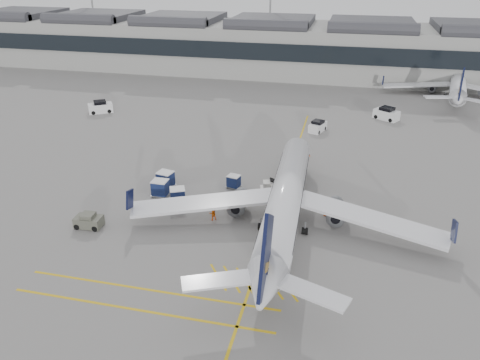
% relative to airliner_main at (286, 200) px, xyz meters
% --- Properties ---
extents(ground, '(220.00, 220.00, 0.00)m').
position_rel_airliner_main_xyz_m(ground, '(-11.31, -3.21, -2.73)').
color(ground, gray).
rests_on(ground, ground).
extents(terminal, '(200.00, 20.45, 12.40)m').
position_rel_airliner_main_xyz_m(terminal, '(-11.31, 68.72, 3.40)').
color(terminal, '#9E9E99').
rests_on(terminal, ground).
extents(light_masts, '(113.00, 0.60, 25.45)m').
position_rel_airliner_main_xyz_m(light_masts, '(-12.98, 82.79, 11.76)').
color(light_masts, slate).
rests_on(light_masts, ground).
extents(apron_markings, '(0.25, 60.00, 0.01)m').
position_rel_airliner_main_xyz_m(apron_markings, '(-1.31, 6.79, -2.73)').
color(apron_markings, gold).
rests_on(apron_markings, ground).
extents(airliner_main, '(32.03, 35.03, 9.31)m').
position_rel_airliner_main_xyz_m(airliner_main, '(0.00, 0.00, 0.00)').
color(airliner_main, white).
rests_on(airliner_main, ground).
extents(airliner_far, '(28.10, 30.95, 8.28)m').
position_rel_airliner_main_xyz_m(airliner_far, '(25.86, 55.65, -0.30)').
color(airliner_far, white).
rests_on(airliner_far, ground).
extents(belt_loader, '(4.35, 2.21, 1.72)m').
position_rel_airliner_main_xyz_m(belt_loader, '(-2.23, 6.84, -2.23)').
color(belt_loader, silver).
rests_on(belt_loader, ground).
extents(baggage_cart_a, '(1.76, 1.56, 1.59)m').
position_rel_airliner_main_xyz_m(baggage_cart_a, '(-7.16, 6.89, -1.88)').
color(baggage_cart_a, gray).
rests_on(baggage_cart_a, ground).
extents(baggage_cart_b, '(2.19, 2.03, 1.86)m').
position_rel_airliner_main_xyz_m(baggage_cart_b, '(-12.33, 1.67, -1.74)').
color(baggage_cart_b, gray).
rests_on(baggage_cart_b, ground).
extents(baggage_cart_c, '(2.19, 1.94, 2.01)m').
position_rel_airliner_main_xyz_m(baggage_cart_c, '(-15.12, 5.15, -1.66)').
color(baggage_cart_c, gray).
rests_on(baggage_cart_c, ground).
extents(baggage_cart_d, '(1.89, 1.56, 1.98)m').
position_rel_airliner_main_xyz_m(baggage_cart_d, '(-14.89, 2.88, -1.68)').
color(baggage_cart_d, gray).
rests_on(baggage_cart_d, ground).
extents(ramp_agent_a, '(0.71, 0.73, 1.69)m').
position_rel_airliner_main_xyz_m(ramp_agent_a, '(-5.36, 1.34, -1.89)').
color(ramp_agent_a, '#FF580D').
rests_on(ramp_agent_a, ground).
extents(ramp_agent_b, '(0.99, 0.96, 1.60)m').
position_rel_airliner_main_xyz_m(ramp_agent_b, '(-7.50, -0.93, -1.94)').
color(ramp_agent_b, '#E3570B').
rests_on(ramp_agent_b, ground).
extents(pushback_tug, '(2.80, 1.81, 1.53)m').
position_rel_airliner_main_xyz_m(pushback_tug, '(-19.48, -5.20, -2.06)').
color(pushback_tug, '#595A4C').
rests_on(pushback_tug, ground).
extents(safety_cone_nose, '(0.38, 0.38, 0.53)m').
position_rel_airliner_main_xyz_m(safety_cone_nose, '(0.69, 18.72, -2.47)').
color(safety_cone_nose, '#F24C0A').
rests_on(safety_cone_nose, ground).
extents(safety_cone_engine, '(0.41, 0.41, 0.57)m').
position_rel_airliner_main_xyz_m(safety_cone_engine, '(4.03, 2.71, -2.45)').
color(safety_cone_engine, '#F24C0A').
rests_on(safety_cone_engine, ground).
extents(service_van_left, '(4.54, 3.98, 2.10)m').
position_rel_airliner_main_xyz_m(service_van_left, '(-37.27, 30.35, -1.79)').
color(service_van_left, white).
rests_on(service_van_left, ground).
extents(service_van_mid, '(2.81, 3.79, 1.75)m').
position_rel_airliner_main_xyz_m(service_van_mid, '(0.97, 29.32, -1.95)').
color(service_van_mid, white).
rests_on(service_van_mid, ground).
extents(service_van_right, '(4.55, 3.91, 2.10)m').
position_rel_airliner_main_xyz_m(service_van_right, '(11.82, 37.98, -1.79)').
color(service_van_right, white).
rests_on(service_van_right, ground).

